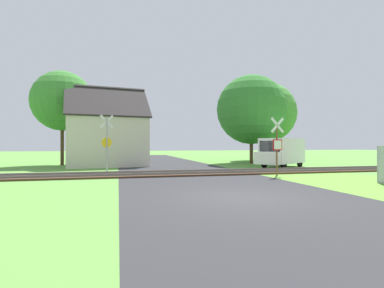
{
  "coord_description": "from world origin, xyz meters",
  "views": [
    {
      "loc": [
        -4.0,
        -9.26,
        1.75
      ],
      "look_at": [
        0.5,
        8.94,
        1.8
      ],
      "focal_mm": 28.0,
      "sensor_mm": 36.0,
      "label": 1
    }
  ],
  "objects_px": {
    "mail_truck": "(281,151)",
    "tree_left": "(62,101)",
    "house": "(106,139)",
    "tree_far": "(266,113)",
    "crossing_sign_far": "(107,140)",
    "stop_sign_near": "(277,144)",
    "tree_right": "(251,110)"
  },
  "relations": [
    {
      "from": "house",
      "to": "tree_right",
      "type": "height_order",
      "value": "tree_right"
    },
    {
      "from": "tree_far",
      "to": "tree_right",
      "type": "bearing_deg",
      "value": -131.05
    },
    {
      "from": "crossing_sign_far",
      "to": "house",
      "type": "distance_m",
      "value": 6.55
    },
    {
      "from": "crossing_sign_far",
      "to": "tree_right",
      "type": "xyz_separation_m",
      "value": [
        12.87,
        6.39,
        3.0
      ]
    },
    {
      "from": "crossing_sign_far",
      "to": "tree_right",
      "type": "relative_size",
      "value": 0.44
    },
    {
      "from": "stop_sign_near",
      "to": "house",
      "type": "height_order",
      "value": "house"
    },
    {
      "from": "house",
      "to": "tree_left",
      "type": "xyz_separation_m",
      "value": [
        -3.69,
        1.48,
        3.29
      ]
    },
    {
      "from": "house",
      "to": "stop_sign_near",
      "type": "bearing_deg",
      "value": -56.68
    },
    {
      "from": "tree_far",
      "to": "stop_sign_near",
      "type": "bearing_deg",
      "value": -115.77
    },
    {
      "from": "mail_truck",
      "to": "tree_left",
      "type": "bearing_deg",
      "value": 34.35
    },
    {
      "from": "crossing_sign_far",
      "to": "tree_left",
      "type": "xyz_separation_m",
      "value": [
        -3.97,
        8.02,
        3.46
      ]
    },
    {
      "from": "stop_sign_near",
      "to": "mail_truck",
      "type": "bearing_deg",
      "value": -130.53
    },
    {
      "from": "house",
      "to": "tree_left",
      "type": "bearing_deg",
      "value": 150.4
    },
    {
      "from": "tree_right",
      "to": "tree_far",
      "type": "xyz_separation_m",
      "value": [
        3.84,
        4.41,
        0.28
      ]
    },
    {
      "from": "stop_sign_near",
      "to": "tree_left",
      "type": "relative_size",
      "value": 0.41
    },
    {
      "from": "house",
      "to": "tree_right",
      "type": "relative_size",
      "value": 0.87
    },
    {
      "from": "crossing_sign_far",
      "to": "tree_far",
      "type": "height_order",
      "value": "tree_far"
    },
    {
      "from": "tree_right",
      "to": "house",
      "type": "bearing_deg",
      "value": 179.36
    },
    {
      "from": "stop_sign_near",
      "to": "tree_left",
      "type": "bearing_deg",
      "value": -51.27
    },
    {
      "from": "house",
      "to": "tree_far",
      "type": "xyz_separation_m",
      "value": [
        16.99,
        4.27,
        3.12
      ]
    },
    {
      "from": "tree_left",
      "to": "tree_far",
      "type": "height_order",
      "value": "tree_far"
    },
    {
      "from": "tree_left",
      "to": "tree_far",
      "type": "bearing_deg",
      "value": 7.67
    },
    {
      "from": "stop_sign_near",
      "to": "tree_left",
      "type": "distance_m",
      "value": 18.63
    },
    {
      "from": "tree_right",
      "to": "tree_far",
      "type": "height_order",
      "value": "tree_far"
    },
    {
      "from": "stop_sign_near",
      "to": "crossing_sign_far",
      "type": "xyz_separation_m",
      "value": [
        -9.32,
        4.49,
        0.26
      ]
    },
    {
      "from": "tree_right",
      "to": "tree_far",
      "type": "bearing_deg",
      "value": 48.95
    },
    {
      "from": "tree_far",
      "to": "crossing_sign_far",
      "type": "bearing_deg",
      "value": -147.11
    },
    {
      "from": "crossing_sign_far",
      "to": "tree_left",
      "type": "relative_size",
      "value": 0.45
    },
    {
      "from": "stop_sign_near",
      "to": "tree_far",
      "type": "relative_size",
      "value": 0.38
    },
    {
      "from": "stop_sign_near",
      "to": "tree_far",
      "type": "bearing_deg",
      "value": -123.78
    },
    {
      "from": "house",
      "to": "tree_far",
      "type": "bearing_deg",
      "value": 6.37
    },
    {
      "from": "house",
      "to": "tree_far",
      "type": "height_order",
      "value": "tree_far"
    }
  ]
}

